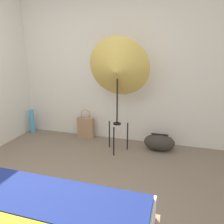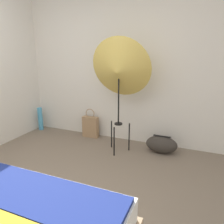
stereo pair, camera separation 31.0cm
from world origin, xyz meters
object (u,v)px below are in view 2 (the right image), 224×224
(paper_roll, at_px, (40,119))
(photo_umbrella, at_px, (119,70))
(duffel_bag, at_px, (161,144))
(tote_bag, at_px, (90,127))

(paper_roll, bearing_deg, photo_umbrella, -10.09)
(duffel_bag, xyz_separation_m, paper_roll, (-2.46, 0.11, 0.09))
(tote_bag, relative_size, duffel_bag, 1.11)
(duffel_bag, bearing_deg, paper_roll, 177.37)
(tote_bag, xyz_separation_m, duffel_bag, (1.34, -0.15, -0.07))
(tote_bag, distance_m, paper_roll, 1.12)
(tote_bag, bearing_deg, photo_umbrella, -27.67)
(photo_umbrella, height_order, duffel_bag, photo_umbrella)
(photo_umbrella, distance_m, paper_roll, 2.12)
(photo_umbrella, bearing_deg, paper_roll, 169.91)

